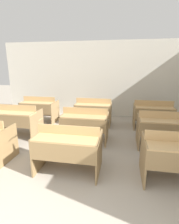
# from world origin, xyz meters

# --- Properties ---
(wall_back) EXTENTS (7.15, 0.06, 2.81)m
(wall_back) POSITION_xyz_m (0.00, 5.63, 1.40)
(wall_back) COLOR beige
(wall_back) RESTS_ON ground_plane
(bench_front_center) EXTENTS (1.15, 0.76, 0.89)m
(bench_front_center) POSITION_xyz_m (0.18, 1.69, 0.48)
(bench_front_center) COLOR olive
(bench_front_center) RESTS_ON ground_plane
(bench_front_right) EXTENTS (1.15, 0.76, 0.89)m
(bench_front_right) POSITION_xyz_m (2.08, 1.72, 0.48)
(bench_front_right) COLOR #95774D
(bench_front_right) RESTS_ON ground_plane
(bench_second_left) EXTENTS (1.15, 0.76, 0.89)m
(bench_second_left) POSITION_xyz_m (-1.71, 3.07, 0.48)
(bench_second_left) COLOR #9A7C52
(bench_second_left) RESTS_ON ground_plane
(bench_second_center) EXTENTS (1.15, 0.76, 0.89)m
(bench_second_center) POSITION_xyz_m (0.20, 3.07, 0.48)
(bench_second_center) COLOR #92744A
(bench_second_center) RESTS_ON ground_plane
(bench_second_right) EXTENTS (1.15, 0.76, 0.89)m
(bench_second_right) POSITION_xyz_m (2.10, 3.06, 0.48)
(bench_second_right) COLOR #997A50
(bench_second_right) RESTS_ON ground_plane
(bench_third_left) EXTENTS (1.15, 0.76, 0.89)m
(bench_third_left) POSITION_xyz_m (-1.70, 4.40, 0.48)
(bench_third_left) COLOR #98794F
(bench_third_left) RESTS_ON ground_plane
(bench_third_center) EXTENTS (1.15, 0.76, 0.89)m
(bench_third_center) POSITION_xyz_m (0.20, 4.42, 0.48)
(bench_third_center) COLOR #97784E
(bench_third_center) RESTS_ON ground_plane
(bench_third_right) EXTENTS (1.15, 0.76, 0.89)m
(bench_third_right) POSITION_xyz_m (2.08, 4.39, 0.48)
(bench_third_right) COLOR #94754B
(bench_third_right) RESTS_ON ground_plane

